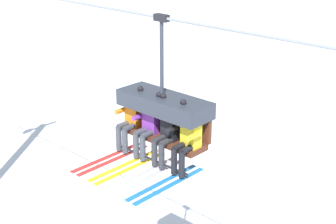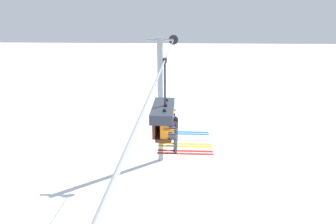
% 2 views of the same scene
% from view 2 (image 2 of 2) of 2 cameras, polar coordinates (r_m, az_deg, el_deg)
% --- Properties ---
extents(lift_tower_far, '(0.36, 1.88, 8.28)m').
position_cam_2_polar(lift_tower_far, '(16.62, -1.59, 2.63)').
color(lift_tower_far, gray).
rests_on(lift_tower_far, ground_plane).
extents(lift_cable, '(20.02, 0.05, 0.05)m').
position_cam_2_polar(lift_cable, '(6.95, -1.22, 10.04)').
color(lift_cable, gray).
extents(chairlift_chair, '(1.86, 0.74, 2.64)m').
position_cam_2_polar(chairlift_chair, '(8.34, -1.15, -0.48)').
color(chairlift_chair, '#512819').
extents(skier_orange, '(0.48, 1.70, 1.34)m').
position_cam_2_polar(skier_orange, '(7.77, 0.07, -4.28)').
color(skier_orange, orange).
extents(skier_purple, '(0.48, 1.70, 1.34)m').
position_cam_2_polar(skier_purple, '(8.21, 0.24, -2.92)').
color(skier_purple, purple).
extents(skier_black, '(0.48, 1.70, 1.34)m').
position_cam_2_polar(skier_black, '(8.65, 0.39, -1.73)').
color(skier_black, black).
extents(skier_yellow, '(0.48, 1.70, 1.34)m').
position_cam_2_polar(skier_yellow, '(9.10, 0.52, -0.63)').
color(skier_yellow, yellow).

